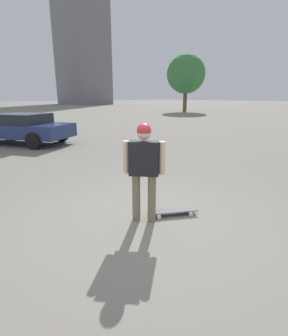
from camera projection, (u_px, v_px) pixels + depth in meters
The scene contains 6 objects.
ground_plane at pixel (144, 220), 4.40m from camera, with size 220.00×220.00×0.00m, color gray.
person at pixel (144, 164), 4.14m from camera, with size 0.49×0.52×1.61m.
skateboard at pixel (173, 211), 4.59m from camera, with size 0.84×0.61×0.09m.
car_parked_near at pixel (22, 128), 11.25m from camera, with size 3.81×4.59×1.29m.
building_block_distant at pixel (80, 28), 62.02m from camera, with size 8.50×13.37×35.11m.
tree_distant at pixel (186, 74), 33.97m from camera, with size 4.97×4.97×7.26m.
Camera 1 is at (2.62, 3.03, 2.01)m, focal length 28.00 mm.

